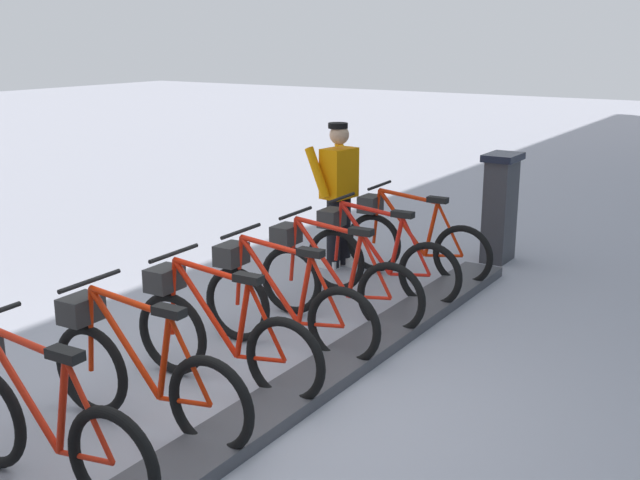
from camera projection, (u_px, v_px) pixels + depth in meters
The scene contains 11 objects.
ground_plane at pixel (270, 417), 5.46m from camera, with size 60.00×60.00×0.00m, color #A0A1AD.
dock_rail_base at pixel (269, 411), 5.45m from camera, with size 0.44×8.14×0.10m, color #47474C.
payment_kiosk at pixel (500, 206), 9.09m from camera, with size 0.36×0.52×1.28m.
bike_docked_0 at pixel (411, 240), 8.49m from camera, with size 1.72×0.54×1.02m.
bike_docked_1 at pixel (375, 258), 7.83m from camera, with size 1.72×0.54×1.02m.
bike_docked_2 at pixel (332, 278), 7.17m from camera, with size 1.72×0.54×1.02m.
bike_docked_3 at pixel (281, 303), 6.51m from camera, with size 1.72×0.54×1.02m.
bike_docked_4 at pixel (218, 333), 5.84m from camera, with size 1.72×0.54×1.02m.
bike_docked_5 at pixel (139, 372), 5.18m from camera, with size 1.72×0.54×1.02m.
bike_docked_6 at pixel (36, 421), 4.52m from camera, with size 1.72×0.54×1.02m.
worker_near_rack at pixel (338, 190), 8.77m from camera, with size 0.52×0.66×1.66m.
Camera 1 is at (-2.98, 3.98, 2.60)m, focal length 43.62 mm.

